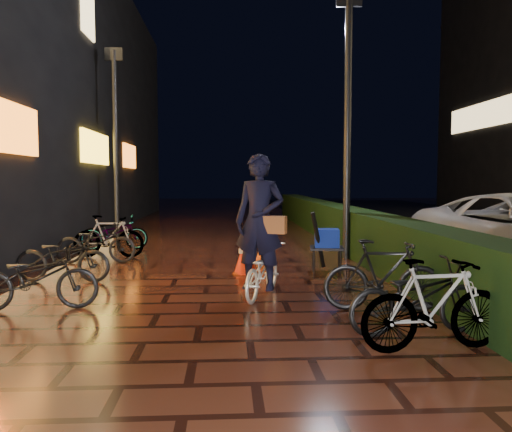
{
  "coord_description": "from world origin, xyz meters",
  "views": [
    {
      "loc": [
        0.33,
        -5.67,
        1.69
      ],
      "look_at": [
        0.79,
        2.41,
        1.1
      ],
      "focal_mm": 35.0,
      "sensor_mm": 36.0,
      "label": 1
    }
  ],
  "objects": [
    {
      "name": "ground",
      "position": [
        0.0,
        0.0,
        0.0
      ],
      "size": [
        80.0,
        80.0,
        0.0
      ],
      "primitive_type": "plane",
      "color": "#381911",
      "rests_on": "ground"
    },
    {
      "name": "hedge",
      "position": [
        3.3,
        8.0,
        0.5
      ],
      "size": [
        0.7,
        20.0,
        1.0
      ],
      "primitive_type": "cube",
      "color": "black",
      "rests_on": "ground"
    },
    {
      "name": "lamp_post_hedge",
      "position": [
        2.87,
        4.85,
        3.11
      ],
      "size": [
        0.54,
        0.17,
        5.66
      ],
      "color": "black",
      "rests_on": "ground"
    },
    {
      "name": "lamp_post_sf",
      "position": [
        -2.89,
        9.05,
        3.0
      ],
      "size": [
        0.52,
        0.16,
        5.45
      ],
      "color": "black",
      "rests_on": "ground"
    },
    {
      "name": "cyclist",
      "position": [
        0.8,
        1.38,
        0.77
      ],
      "size": [
        0.98,
        1.52,
        2.06
      ],
      "color": "white",
      "rests_on": "ground"
    },
    {
      "name": "traffic_barrier",
      "position": [
        0.88,
        3.85,
        0.33
      ],
      "size": [
        0.91,
        1.63,
        0.67
      ],
      "color": "red",
      "rests_on": "ground"
    },
    {
      "name": "cart_assembly",
      "position": [
        2.13,
        3.32,
        0.58
      ],
      "size": [
        0.69,
        0.62,
        1.13
      ],
      "color": "black",
      "rests_on": "ground"
    },
    {
      "name": "parked_bikes_storefront",
      "position": [
        -2.31,
        3.92,
        0.42
      ],
      "size": [
        1.89,
        6.39,
        0.92
      ],
      "color": "black",
      "rests_on": "ground"
    },
    {
      "name": "parked_bikes_hedge",
      "position": [
        2.36,
        -0.3,
        0.45
      ],
      "size": [
        1.67,
        2.13,
        0.92
      ],
      "color": "black",
      "rests_on": "ground"
    }
  ]
}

